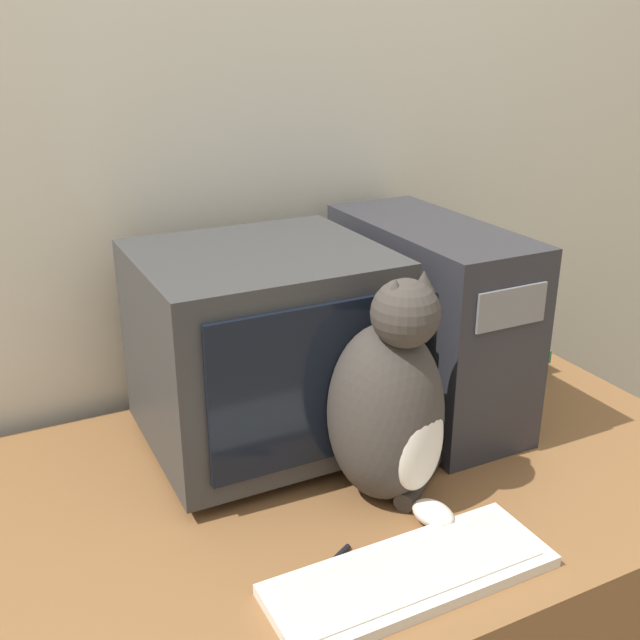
% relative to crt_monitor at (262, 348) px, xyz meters
% --- Properties ---
extents(wall_back, '(7.00, 0.05, 2.50)m').
position_rel_crt_monitor_xyz_m(wall_back, '(0.09, 0.31, 0.30)').
color(wall_back, beige).
rests_on(wall_back, ground_plane).
extents(desk, '(1.38, 0.82, 0.75)m').
position_rel_crt_monitor_xyz_m(desk, '(0.09, -0.16, -0.57)').
color(desk, brown).
rests_on(desk, ground_plane).
extents(crt_monitor, '(0.42, 0.39, 0.38)m').
position_rel_crt_monitor_xyz_m(crt_monitor, '(0.00, 0.00, 0.00)').
color(crt_monitor, '#333333').
rests_on(crt_monitor, desk).
extents(computer_tower, '(0.20, 0.48, 0.39)m').
position_rel_crt_monitor_xyz_m(computer_tower, '(0.35, -0.01, -0.00)').
color(computer_tower, '#28282D').
rests_on(computer_tower, desk).
extents(keyboard, '(0.43, 0.15, 0.02)m').
position_rel_crt_monitor_xyz_m(keyboard, '(0.04, -0.45, -0.19)').
color(keyboard, silver).
rests_on(keyboard, desk).
extents(cat, '(0.30, 0.27, 0.40)m').
position_rel_crt_monitor_xyz_m(cat, '(0.12, -0.25, -0.03)').
color(cat, '#38332D').
rests_on(cat, desk).
extents(book_stack, '(0.16, 0.21, 0.06)m').
position_rel_crt_monitor_xyz_m(book_stack, '(0.61, 0.09, -0.16)').
color(book_stack, '#28703D').
rests_on(book_stack, desk).
extents(pen, '(0.13, 0.07, 0.01)m').
position_rel_crt_monitor_xyz_m(pen, '(-0.07, -0.38, -0.19)').
color(pen, black).
rests_on(pen, desk).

